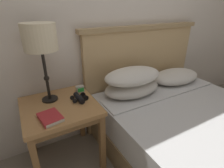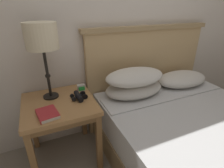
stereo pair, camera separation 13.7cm
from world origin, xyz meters
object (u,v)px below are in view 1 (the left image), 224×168
(table_lamp, at_px, (40,39))
(alarm_clock, at_px, (80,89))
(nightstand, at_px, (60,113))
(book_on_nightstand, at_px, (50,117))
(binoculars_pair, at_px, (79,98))
(bed, at_px, (191,131))

(table_lamp, height_order, alarm_clock, table_lamp)
(table_lamp, bearing_deg, alarm_clock, 2.80)
(table_lamp, bearing_deg, nightstand, -67.72)
(book_on_nightstand, relative_size, alarm_clock, 2.87)
(binoculars_pair, bearing_deg, table_lamp, 149.13)
(table_lamp, xyz_separation_m, alarm_clock, (0.27, 0.01, -0.48))
(bed, relative_size, binoculars_pair, 11.18)
(table_lamp, bearing_deg, binoculars_pair, -30.87)
(binoculars_pair, relative_size, alarm_clock, 2.29)
(binoculars_pair, distance_m, alarm_clock, 0.15)
(table_lamp, distance_m, binoculars_pair, 0.54)
(table_lamp, xyz_separation_m, binoculars_pair, (0.21, -0.13, -0.48))
(alarm_clock, bearing_deg, nightstand, -150.06)
(bed, relative_size, book_on_nightstand, 8.93)
(book_on_nightstand, distance_m, binoculars_pair, 0.31)
(nightstand, distance_m, book_on_nightstand, 0.22)
(bed, xyz_separation_m, book_on_nightstand, (-1.13, 0.35, 0.32))
(nightstand, bearing_deg, alarm_clock, 29.94)
(nightstand, distance_m, binoculars_pair, 0.20)
(bed, height_order, book_on_nightstand, bed)
(bed, xyz_separation_m, binoculars_pair, (-0.85, 0.51, 0.33))
(table_lamp, relative_size, alarm_clock, 8.89)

